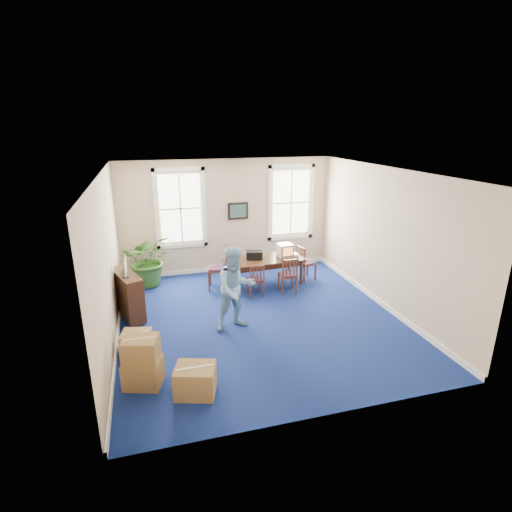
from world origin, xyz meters
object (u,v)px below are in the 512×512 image
object	(u,v)px
crt_tv	(285,250)
chair_near_left	(255,280)
credenza	(128,297)
potted_plant	(149,259)
cardboard_boxes	(156,355)
conference_table	(263,271)
man	(236,288)

from	to	relation	value
crt_tv	chair_near_left	size ratio (longest dim) A/B	0.48
credenza	crt_tv	bearing A→B (deg)	-3.26
potted_plant	cardboard_boxes	bearing A→B (deg)	-90.06
conference_table	potted_plant	bearing A→B (deg)	161.71
credenza	potted_plant	xyz separation A→B (m)	(0.50, 1.82, 0.22)
chair_near_left	credenza	distance (m)	3.03
crt_tv	man	size ratio (longest dim) A/B	0.23
credenza	cardboard_boxes	bearing A→B (deg)	-97.54
chair_near_left	cardboard_boxes	world-z (taller)	cardboard_boxes
conference_table	potted_plant	xyz separation A→B (m)	(-2.92, 0.74, 0.35)
crt_tv	potted_plant	world-z (taller)	potted_plant
chair_near_left	man	xyz separation A→B (m)	(-0.83, -1.48, 0.46)
conference_table	credenza	distance (m)	3.60
credenza	conference_table	bearing A→B (deg)	-1.35
conference_table	cardboard_boxes	xyz separation A→B (m)	(-2.93, -3.57, 0.10)
crt_tv	potted_plant	distance (m)	3.61
chair_near_left	cardboard_boxes	xyz separation A→B (m)	(-2.50, -2.87, 0.03)
chair_near_left	credenza	world-z (taller)	credenza
potted_plant	conference_table	bearing A→B (deg)	-14.18
crt_tv	cardboard_boxes	size ratio (longest dim) A/B	0.26
credenza	chair_near_left	bearing A→B (deg)	-11.77
man	cardboard_boxes	xyz separation A→B (m)	(-1.67, -1.39, -0.43)
conference_table	cardboard_boxes	distance (m)	4.62
man	potted_plant	xyz separation A→B (m)	(-1.67, 2.93, -0.18)
man	credenza	world-z (taller)	man
chair_near_left	potted_plant	world-z (taller)	potted_plant
conference_table	man	size ratio (longest dim) A/B	1.17
conference_table	crt_tv	world-z (taller)	crt_tv
conference_table	potted_plant	world-z (taller)	potted_plant
man	conference_table	bearing A→B (deg)	50.82
crt_tv	credenza	xyz separation A→B (m)	(-4.04, -1.13, -0.39)
potted_plant	cardboard_boxes	distance (m)	4.32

